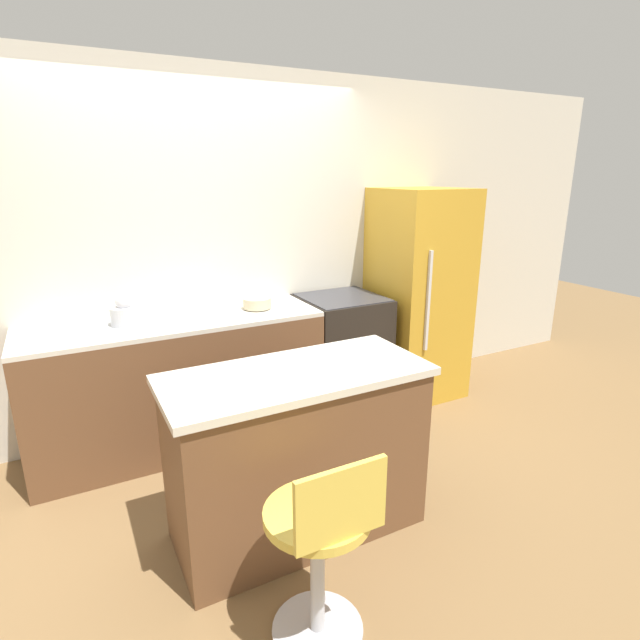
# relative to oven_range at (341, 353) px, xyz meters

# --- Properties ---
(ground_plane) EXTENTS (14.00, 14.00, 0.00)m
(ground_plane) POSITION_rel_oven_range_xyz_m (-1.01, -0.32, -0.47)
(ground_plane) COLOR brown
(wall_back) EXTENTS (8.00, 0.06, 2.60)m
(wall_back) POSITION_rel_oven_range_xyz_m (-1.01, 0.33, 0.83)
(wall_back) COLOR beige
(wall_back) RESTS_ON ground_plane
(back_counter) EXTENTS (1.96, 0.61, 0.94)m
(back_counter) POSITION_rel_oven_range_xyz_m (-1.30, 0.00, -0.00)
(back_counter) COLOR brown
(back_counter) RESTS_ON ground_plane
(kitchen_island) EXTENTS (1.34, 0.60, 0.93)m
(kitchen_island) POSITION_rel_oven_range_xyz_m (-0.96, -1.19, -0.00)
(kitchen_island) COLOR brown
(kitchen_island) RESTS_ON ground_plane
(oven_range) EXTENTS (0.63, 0.62, 0.94)m
(oven_range) POSITION_rel_oven_range_xyz_m (0.00, 0.00, 0.00)
(oven_range) COLOR black
(oven_range) RESTS_ON ground_plane
(refrigerator) EXTENTS (0.68, 0.71, 1.76)m
(refrigerator) POSITION_rel_oven_range_xyz_m (0.72, -0.04, 0.41)
(refrigerator) COLOR gold
(refrigerator) RESTS_ON ground_plane
(stool_chair) EXTENTS (0.43, 0.43, 0.90)m
(stool_chair) POSITION_rel_oven_range_xyz_m (-1.17, -1.85, -0.02)
(stool_chair) COLOR #B7B7BC
(stool_chair) RESTS_ON ground_plane
(kettle) EXTENTS (0.18, 0.18, 0.20)m
(kettle) POSITION_rel_oven_range_xyz_m (-1.61, 0.01, 0.55)
(kettle) COLOR silver
(kettle) RESTS_ON back_counter
(mixing_bowl) EXTENTS (0.20, 0.20, 0.07)m
(mixing_bowl) POSITION_rel_oven_range_xyz_m (-0.71, 0.01, 0.51)
(mixing_bowl) COLOR #C1B28E
(mixing_bowl) RESTS_ON back_counter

